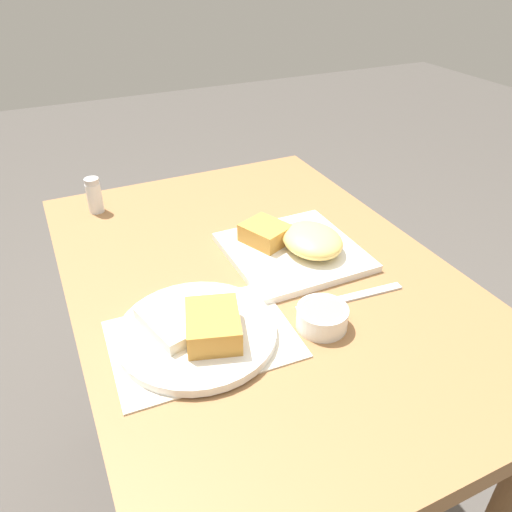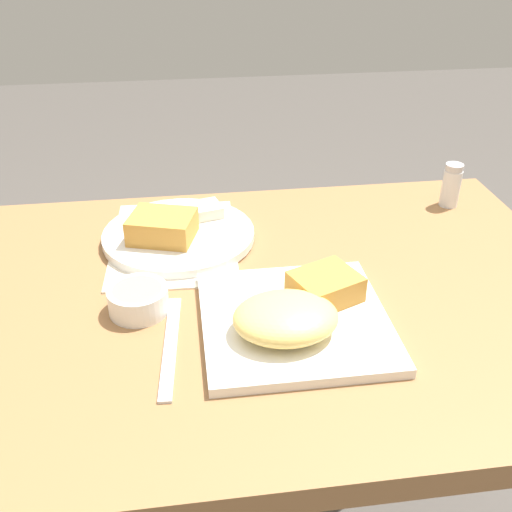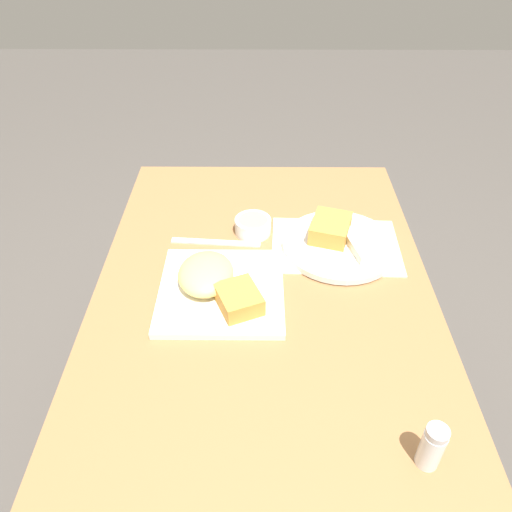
{
  "view_description": "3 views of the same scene",
  "coord_description": "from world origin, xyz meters",
  "px_view_note": "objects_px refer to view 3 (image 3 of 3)",
  "views": [
    {
      "loc": [
        -0.67,
        0.32,
        1.26
      ],
      "look_at": [
        0.0,
        0.01,
        0.77
      ],
      "focal_mm": 35.0,
      "sensor_mm": 36.0,
      "label": 1
    },
    {
      "loc": [
        -0.11,
        -0.7,
        1.22
      ],
      "look_at": [
        -0.01,
        0.03,
        0.78
      ],
      "focal_mm": 42.0,
      "sensor_mm": 36.0,
      "label": 2
    },
    {
      "loc": [
        0.74,
        -0.01,
        1.4
      ],
      "look_at": [
        -0.03,
        -0.02,
        0.78
      ],
      "focal_mm": 35.0,
      "sensor_mm": 36.0,
      "label": 3
    }
  ],
  "objects_px": {
    "butter_knife": "(216,242)",
    "plate_oval_far": "(339,241)",
    "plate_square_near": "(218,285)",
    "sauce_ramekin": "(253,226)",
    "salt_shaker": "(431,449)"
  },
  "relations": [
    {
      "from": "plate_square_near",
      "to": "sauce_ramekin",
      "type": "xyz_separation_m",
      "value": [
        -0.2,
        0.07,
        -0.0
      ]
    },
    {
      "from": "plate_oval_far",
      "to": "butter_knife",
      "type": "height_order",
      "value": "plate_oval_far"
    },
    {
      "from": "plate_square_near",
      "to": "sauce_ramekin",
      "type": "relative_size",
      "value": 2.97
    },
    {
      "from": "sauce_ramekin",
      "to": "butter_knife",
      "type": "xyz_separation_m",
      "value": [
        0.04,
        -0.08,
        -0.02
      ]
    },
    {
      "from": "plate_oval_far",
      "to": "plate_square_near",
      "type": "bearing_deg",
      "value": -59.62
    },
    {
      "from": "sauce_ramekin",
      "to": "butter_knife",
      "type": "relative_size",
      "value": 0.41
    },
    {
      "from": "plate_oval_far",
      "to": "salt_shaker",
      "type": "relative_size",
      "value": 3.09
    },
    {
      "from": "plate_square_near",
      "to": "salt_shaker",
      "type": "relative_size",
      "value": 3.03
    },
    {
      "from": "butter_knife",
      "to": "plate_oval_far",
      "type": "bearing_deg",
      "value": 1.75
    },
    {
      "from": "sauce_ramekin",
      "to": "salt_shaker",
      "type": "distance_m",
      "value": 0.6
    },
    {
      "from": "plate_square_near",
      "to": "butter_knife",
      "type": "distance_m",
      "value": 0.16
    },
    {
      "from": "plate_square_near",
      "to": "plate_oval_far",
      "type": "height_order",
      "value": "plate_square_near"
    },
    {
      "from": "salt_shaker",
      "to": "sauce_ramekin",
      "type": "bearing_deg",
      "value": -155.27
    },
    {
      "from": "plate_oval_far",
      "to": "butter_knife",
      "type": "relative_size",
      "value": 1.24
    },
    {
      "from": "plate_square_near",
      "to": "salt_shaker",
      "type": "bearing_deg",
      "value": 42.66
    }
  ]
}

